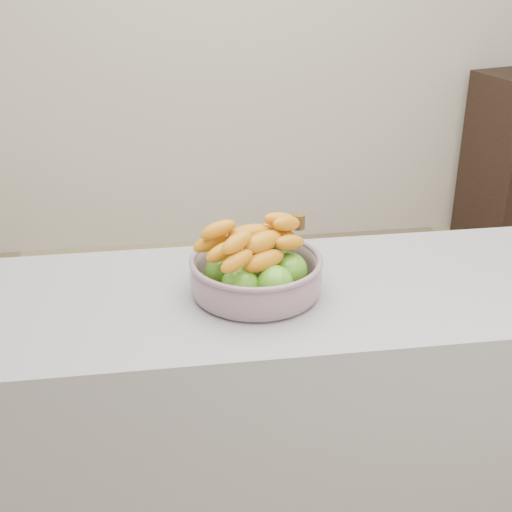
{
  "coord_description": "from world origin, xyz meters",
  "views": [
    {
      "loc": [
        -0.45,
        -1.89,
        1.74
      ],
      "look_at": [
        -0.21,
        -0.35,
        1.0
      ],
      "focal_mm": 50.0,
      "sensor_mm": 36.0,
      "label": 1
    }
  ],
  "objects": [
    {
      "name": "ground",
      "position": [
        0.0,
        0.0,
        0.0
      ],
      "size": [
        4.0,
        4.0,
        0.0
      ],
      "primitive_type": "plane",
      "color": "#9A8B5E",
      "rests_on": "ground"
    },
    {
      "name": "counter",
      "position": [
        0.0,
        -0.35,
        0.45
      ],
      "size": [
        2.0,
        0.6,
        0.9
      ],
      "primitive_type": "cube",
      "color": "#9D9CA4",
      "rests_on": "ground"
    },
    {
      "name": "fruit_bowl",
      "position": [
        -0.22,
        -0.35,
        0.96
      ],
      "size": [
        0.33,
        0.33,
        0.18
      ],
      "rotation": [
        0.0,
        0.0,
        0.42
      ],
      "color": "#9CA4BB",
      "rests_on": "counter"
    }
  ]
}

